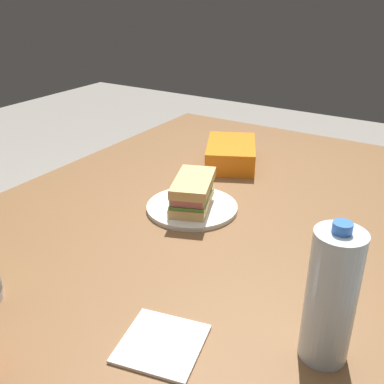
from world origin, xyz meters
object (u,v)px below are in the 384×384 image
(chip_bag, at_px, (231,154))
(water_bottle_tall, at_px, (331,297))
(dining_table, at_px, (184,262))
(paper_plate, at_px, (192,207))
(sandwich, at_px, (192,192))

(chip_bag, distance_m, water_bottle_tall, 0.82)
(water_bottle_tall, bearing_deg, dining_table, -116.86)
(dining_table, bearing_deg, paper_plate, -156.59)
(water_bottle_tall, bearing_deg, chip_bag, -142.33)
(paper_plate, bearing_deg, sandwich, 47.47)
(sandwich, bearing_deg, paper_plate, -132.53)
(sandwich, height_order, chip_bag, sandwich)
(dining_table, relative_size, water_bottle_tall, 7.45)
(dining_table, height_order, paper_plate, paper_plate)
(dining_table, height_order, chip_bag, chip_bag)
(dining_table, relative_size, sandwich, 8.92)
(dining_table, bearing_deg, sandwich, -157.39)
(sandwich, bearing_deg, water_bottle_tall, 54.60)
(sandwich, height_order, water_bottle_tall, water_bottle_tall)
(sandwich, xyz_separation_m, chip_bag, (-0.34, -0.07, -0.02))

